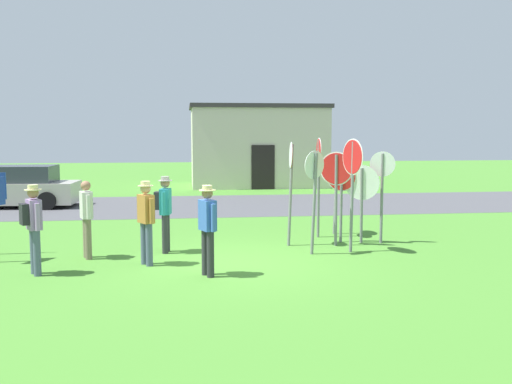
{
  "coord_description": "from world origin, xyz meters",
  "views": [
    {
      "loc": [
        -0.85,
        -11.75,
        2.74
      ],
      "look_at": [
        0.86,
        1.85,
        1.3
      ],
      "focal_mm": 40.45,
      "sensor_mm": 36.0,
      "label": 1
    }
  ],
  "objects_px": {
    "stop_sign_center_cluster": "(362,190)",
    "person_holding_notes": "(146,218)",
    "stop_sign_low_front": "(336,181)",
    "person_near_signs": "(165,208)",
    "stop_sign_leaning_left": "(382,183)",
    "stop_sign_rear_right": "(291,178)",
    "stop_sign_nearest": "(352,174)",
    "person_in_dark_shirt": "(33,223)",
    "stop_sign_leaning_right": "(314,186)",
    "parked_car_on_street": "(18,188)",
    "person_in_blue": "(87,215)",
    "stop_sign_rear_left": "(319,171)",
    "stop_sign_tallest": "(336,182)",
    "stop_sign_far_back": "(341,188)",
    "person_with_sunhat": "(208,225)"
  },
  "relations": [
    {
      "from": "stop_sign_rear_right",
      "to": "person_in_dark_shirt",
      "type": "bearing_deg",
      "value": -157.79
    },
    {
      "from": "person_holding_notes",
      "to": "stop_sign_nearest",
      "type": "bearing_deg",
      "value": 9.01
    },
    {
      "from": "stop_sign_nearest",
      "to": "stop_sign_far_back",
      "type": "xyz_separation_m",
      "value": [
        0.08,
        1.17,
        -0.43
      ]
    },
    {
      "from": "person_in_blue",
      "to": "person_holding_notes",
      "type": "bearing_deg",
      "value": -31.17
    },
    {
      "from": "stop_sign_low_front",
      "to": "stop_sign_rear_left",
      "type": "distance_m",
      "value": 1.18
    },
    {
      "from": "person_holding_notes",
      "to": "person_in_blue",
      "type": "xyz_separation_m",
      "value": [
        -1.32,
        0.8,
        -0.03
      ]
    },
    {
      "from": "person_in_blue",
      "to": "stop_sign_low_front",
      "type": "bearing_deg",
      "value": 6.83
    },
    {
      "from": "stop_sign_far_back",
      "to": "stop_sign_rear_left",
      "type": "bearing_deg",
      "value": 118.15
    },
    {
      "from": "stop_sign_nearest",
      "to": "stop_sign_rear_right",
      "type": "xyz_separation_m",
      "value": [
        -1.24,
        0.91,
        -0.14
      ]
    },
    {
      "from": "person_holding_notes",
      "to": "person_in_blue",
      "type": "height_order",
      "value": "person_holding_notes"
    },
    {
      "from": "stop_sign_far_back",
      "to": "person_in_dark_shirt",
      "type": "relative_size",
      "value": 1.15
    },
    {
      "from": "stop_sign_rear_right",
      "to": "person_with_sunhat",
      "type": "bearing_deg",
      "value": -127.84
    },
    {
      "from": "stop_sign_rear_right",
      "to": "person_in_blue",
      "type": "height_order",
      "value": "stop_sign_rear_right"
    },
    {
      "from": "stop_sign_leaning_right",
      "to": "person_in_dark_shirt",
      "type": "distance_m",
      "value": 5.86
    },
    {
      "from": "parked_car_on_street",
      "to": "person_in_blue",
      "type": "bearing_deg",
      "value": -66.83
    },
    {
      "from": "stop_sign_leaning_left",
      "to": "person_with_sunhat",
      "type": "xyz_separation_m",
      "value": [
        -4.37,
        -2.73,
        -0.51
      ]
    },
    {
      "from": "stop_sign_nearest",
      "to": "person_holding_notes",
      "type": "height_order",
      "value": "stop_sign_nearest"
    },
    {
      "from": "stop_sign_tallest",
      "to": "stop_sign_low_front",
      "type": "bearing_deg",
      "value": -104.66
    },
    {
      "from": "stop_sign_leaning_right",
      "to": "stop_sign_leaning_left",
      "type": "relative_size",
      "value": 1.03
    },
    {
      "from": "stop_sign_center_cluster",
      "to": "stop_sign_far_back",
      "type": "height_order",
      "value": "stop_sign_far_back"
    },
    {
      "from": "stop_sign_center_cluster",
      "to": "person_with_sunhat",
      "type": "distance_m",
      "value": 4.8
    },
    {
      "from": "person_in_blue",
      "to": "stop_sign_far_back",
      "type": "bearing_deg",
      "value": 10.44
    },
    {
      "from": "stop_sign_low_front",
      "to": "person_near_signs",
      "type": "xyz_separation_m",
      "value": [
        -4.05,
        -0.28,
        -0.55
      ]
    },
    {
      "from": "stop_sign_leaning_right",
      "to": "person_holding_notes",
      "type": "xyz_separation_m",
      "value": [
        -3.64,
        -0.57,
        -0.56
      ]
    },
    {
      "from": "stop_sign_rear_left",
      "to": "person_with_sunhat",
      "type": "distance_m",
      "value": 4.83
    },
    {
      "from": "person_near_signs",
      "to": "person_holding_notes",
      "type": "bearing_deg",
      "value": -105.66
    },
    {
      "from": "stop_sign_low_front",
      "to": "stop_sign_rear_right",
      "type": "relative_size",
      "value": 0.91
    },
    {
      "from": "stop_sign_leaning_right",
      "to": "person_with_sunhat",
      "type": "relative_size",
      "value": 1.34
    },
    {
      "from": "stop_sign_tallest",
      "to": "stop_sign_leaning_left",
      "type": "distance_m",
      "value": 1.6
    },
    {
      "from": "stop_sign_nearest",
      "to": "stop_sign_rear_left",
      "type": "distance_m",
      "value": 1.94
    },
    {
      "from": "stop_sign_nearest",
      "to": "person_near_signs",
      "type": "distance_m",
      "value": 4.31
    },
    {
      "from": "stop_sign_rear_left",
      "to": "parked_car_on_street",
      "type": "bearing_deg",
      "value": 142.42
    },
    {
      "from": "stop_sign_leaning_left",
      "to": "person_in_blue",
      "type": "xyz_separation_m",
      "value": [
        -6.9,
        -0.87,
        -0.55
      ]
    },
    {
      "from": "person_near_signs",
      "to": "stop_sign_far_back",
      "type": "bearing_deg",
      "value": 9.11
    },
    {
      "from": "stop_sign_rear_left",
      "to": "stop_sign_tallest",
      "type": "bearing_deg",
      "value": 36.29
    },
    {
      "from": "stop_sign_leaning_left",
      "to": "stop_sign_rear_right",
      "type": "xyz_separation_m",
      "value": [
        -2.28,
        -0.03,
        0.15
      ]
    },
    {
      "from": "person_near_signs",
      "to": "person_in_dark_shirt",
      "type": "height_order",
      "value": "same"
    },
    {
      "from": "stop_sign_tallest",
      "to": "person_in_blue",
      "type": "relative_size",
      "value": 1.22
    },
    {
      "from": "stop_sign_center_cluster",
      "to": "person_holding_notes",
      "type": "relative_size",
      "value": 1.11
    },
    {
      "from": "parked_car_on_street",
      "to": "person_in_dark_shirt",
      "type": "height_order",
      "value": "person_in_dark_shirt"
    },
    {
      "from": "stop_sign_leaning_left",
      "to": "stop_sign_tallest",
      "type": "bearing_deg",
      "value": 119.54
    },
    {
      "from": "stop_sign_rear_left",
      "to": "person_holding_notes",
      "type": "distance_m",
      "value": 5.04
    },
    {
      "from": "stop_sign_rear_left",
      "to": "person_with_sunhat",
      "type": "bearing_deg",
      "value": -129.16
    },
    {
      "from": "stop_sign_leaning_left",
      "to": "person_in_dark_shirt",
      "type": "xyz_separation_m",
      "value": [
        -7.67,
        -2.23,
        -0.49
      ]
    },
    {
      "from": "stop_sign_tallest",
      "to": "person_near_signs",
      "type": "distance_m",
      "value": 4.84
    },
    {
      "from": "stop_sign_leaning_left",
      "to": "person_in_blue",
      "type": "height_order",
      "value": "stop_sign_leaning_left"
    },
    {
      "from": "person_with_sunhat",
      "to": "stop_sign_rear_right",
      "type": "bearing_deg",
      "value": 52.16
    },
    {
      "from": "person_near_signs",
      "to": "stop_sign_rear_left",
      "type": "bearing_deg",
      "value": 20.24
    },
    {
      "from": "stop_sign_nearest",
      "to": "stop_sign_leaning_right",
      "type": "bearing_deg",
      "value": -170.73
    },
    {
      "from": "parked_car_on_street",
      "to": "person_in_blue",
      "type": "relative_size",
      "value": 2.6
    }
  ]
}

